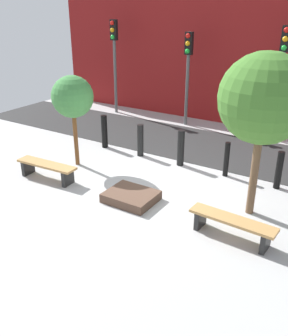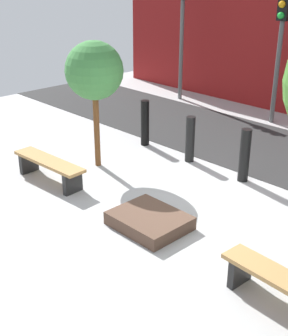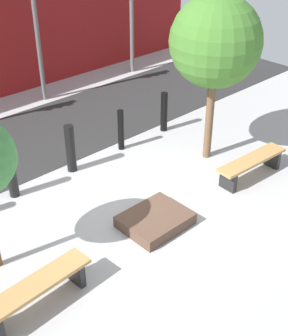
{
  "view_description": "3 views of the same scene",
  "coord_description": "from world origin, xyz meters",
  "px_view_note": "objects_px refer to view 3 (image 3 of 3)",
  "views": [
    {
      "loc": [
        4.43,
        -7.24,
        4.32
      ],
      "look_at": [
        0.42,
        -0.89,
        0.98
      ],
      "focal_mm": 40.0,
      "sensor_mm": 36.0,
      "label": 1
    },
    {
      "loc": [
        4.63,
        -5.36,
        3.85
      ],
      "look_at": [
        -0.04,
        -0.9,
        1.04
      ],
      "focal_mm": 50.0,
      "sensor_mm": 36.0,
      "label": 2
    },
    {
      "loc": [
        -4.62,
        -5.49,
        5.26
      ],
      "look_at": [
        -0.14,
        -0.67,
        1.19
      ],
      "focal_mm": 50.0,
      "sensor_mm": 36.0,
      "label": 3
    }
  ],
  "objects_px": {
    "bollard_right": "(121,130)",
    "bollard_center": "(70,149)",
    "bench_right": "(252,164)",
    "planter_bed": "(155,220)",
    "bollard_far_right": "(164,112)",
    "traffic_light_mid_east": "(34,6)",
    "bench_left": "(36,290)",
    "tree_behind_right_bench": "(216,42)",
    "bollard_left": "(11,174)"
  },
  "relations": [
    {
      "from": "bollard_right",
      "to": "bollard_center",
      "type": "bearing_deg",
      "value": 180.0
    },
    {
      "from": "bench_right",
      "to": "planter_bed",
      "type": "height_order",
      "value": "bench_right"
    },
    {
      "from": "bollard_far_right",
      "to": "traffic_light_mid_east",
      "type": "height_order",
      "value": "traffic_light_mid_east"
    },
    {
      "from": "bench_right",
      "to": "bollard_right",
      "type": "height_order",
      "value": "bollard_right"
    },
    {
      "from": "bollard_far_right",
      "to": "bench_right",
      "type": "bearing_deg",
      "value": -94.15
    },
    {
      "from": "bench_left",
      "to": "bollard_right",
      "type": "xyz_separation_m",
      "value": [
        3.91,
        2.73,
        0.15
      ]
    },
    {
      "from": "bollard_right",
      "to": "bollard_far_right",
      "type": "height_order",
      "value": "bollard_far_right"
    },
    {
      "from": "bench_left",
      "to": "bollard_far_right",
      "type": "height_order",
      "value": "bollard_far_right"
    },
    {
      "from": "bench_right",
      "to": "bollard_far_right",
      "type": "relative_size",
      "value": 1.79
    },
    {
      "from": "bollard_far_right",
      "to": "traffic_light_mid_east",
      "type": "xyz_separation_m",
      "value": [
        -1.09,
        3.61,
        2.05
      ]
    },
    {
      "from": "tree_behind_right_bench",
      "to": "traffic_light_mid_east",
      "type": "bearing_deg",
      "value": 99.84
    },
    {
      "from": "planter_bed",
      "to": "bollard_far_right",
      "type": "xyz_separation_m",
      "value": [
        2.74,
        2.53,
        0.38
      ]
    },
    {
      "from": "tree_behind_right_bench",
      "to": "traffic_light_mid_east",
      "type": "relative_size",
      "value": 0.95
    },
    {
      "from": "bench_left",
      "to": "traffic_light_mid_east",
      "type": "relative_size",
      "value": 0.48
    },
    {
      "from": "tree_behind_right_bench",
      "to": "bench_left",
      "type": "bearing_deg",
      "value": -166.93
    },
    {
      "from": "bench_right",
      "to": "bollard_right",
      "type": "relative_size",
      "value": 1.84
    },
    {
      "from": "tree_behind_right_bench",
      "to": "traffic_light_mid_east",
      "type": "height_order",
      "value": "traffic_light_mid_east"
    },
    {
      "from": "bench_right",
      "to": "traffic_light_mid_east",
      "type": "xyz_separation_m",
      "value": [
        -0.9,
        6.34,
        2.22
      ]
    },
    {
      "from": "tree_behind_right_bench",
      "to": "bollard_right",
      "type": "height_order",
      "value": "tree_behind_right_bench"
    },
    {
      "from": "planter_bed",
      "to": "bollard_left",
      "type": "distance_m",
      "value": 2.9
    },
    {
      "from": "tree_behind_right_bench",
      "to": "bollard_right",
      "type": "distance_m",
      "value": 2.85
    },
    {
      "from": "bench_left",
      "to": "bollard_left",
      "type": "bearing_deg",
      "value": 63.34
    },
    {
      "from": "planter_bed",
      "to": "bench_left",
      "type": "bearing_deg",
      "value": -175.5
    },
    {
      "from": "traffic_light_mid_east",
      "to": "bollard_right",
      "type": "bearing_deg",
      "value": -94.37
    },
    {
      "from": "bollard_right",
      "to": "traffic_light_mid_east",
      "type": "relative_size",
      "value": 0.26
    },
    {
      "from": "tree_behind_right_bench",
      "to": "bench_right",
      "type": "bearing_deg",
      "value": -90.0
    },
    {
      "from": "planter_bed",
      "to": "tree_behind_right_bench",
      "type": "bearing_deg",
      "value": 21.1
    },
    {
      "from": "traffic_light_mid_east",
      "to": "tree_behind_right_bench",
      "type": "bearing_deg",
      "value": -80.16
    },
    {
      "from": "planter_bed",
      "to": "bollard_far_right",
      "type": "height_order",
      "value": "bollard_far_right"
    },
    {
      "from": "traffic_light_mid_east",
      "to": "bollard_left",
      "type": "bearing_deg",
      "value": -129.84
    },
    {
      "from": "bollard_center",
      "to": "bollard_far_right",
      "type": "distance_m",
      "value": 2.74
    },
    {
      "from": "tree_behind_right_bench",
      "to": "bollard_far_right",
      "type": "height_order",
      "value": "tree_behind_right_bench"
    },
    {
      "from": "traffic_light_mid_east",
      "to": "planter_bed",
      "type": "bearing_deg",
      "value": -104.99
    },
    {
      "from": "bollard_left",
      "to": "bollard_right",
      "type": "relative_size",
      "value": 1.03
    },
    {
      "from": "bench_left",
      "to": "tree_behind_right_bench",
      "type": "height_order",
      "value": "tree_behind_right_bench"
    },
    {
      "from": "bollard_far_right",
      "to": "tree_behind_right_bench",
      "type": "bearing_deg",
      "value": -97.28
    },
    {
      "from": "bench_right",
      "to": "bollard_center",
      "type": "distance_m",
      "value": 3.74
    },
    {
      "from": "bench_left",
      "to": "bollard_far_right",
      "type": "relative_size",
      "value": 1.8
    },
    {
      "from": "bollard_center",
      "to": "bollard_right",
      "type": "xyz_separation_m",
      "value": [
        1.37,
        0.0,
        -0.05
      ]
    },
    {
      "from": "bollard_left",
      "to": "bollard_far_right",
      "type": "xyz_separation_m",
      "value": [
        4.11,
        0.0,
        -0.0
      ]
    },
    {
      "from": "bench_left",
      "to": "tree_behind_right_bench",
      "type": "bearing_deg",
      "value": 9.64
    },
    {
      "from": "planter_bed",
      "to": "bollard_far_right",
      "type": "bearing_deg",
      "value": 42.73
    },
    {
      "from": "bollard_left",
      "to": "bollard_center",
      "type": "relative_size",
      "value": 0.94
    },
    {
      "from": "bollard_center",
      "to": "bollard_right",
      "type": "relative_size",
      "value": 1.1
    },
    {
      "from": "bench_left",
      "to": "traffic_light_mid_east",
      "type": "xyz_separation_m",
      "value": [
        4.19,
        6.34,
        2.21
      ]
    },
    {
      "from": "tree_behind_right_bench",
      "to": "bollard_left",
      "type": "height_order",
      "value": "tree_behind_right_bench"
    },
    {
      "from": "bollard_center",
      "to": "traffic_light_mid_east",
      "type": "bearing_deg",
      "value": 65.51
    },
    {
      "from": "bench_left",
      "to": "tree_behind_right_bench",
      "type": "distance_m",
      "value": 5.68
    },
    {
      "from": "bollard_right",
      "to": "tree_behind_right_bench",
      "type": "bearing_deg",
      "value": -52.92
    },
    {
      "from": "bench_right",
      "to": "tree_behind_right_bench",
      "type": "relative_size",
      "value": 0.5
    }
  ]
}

